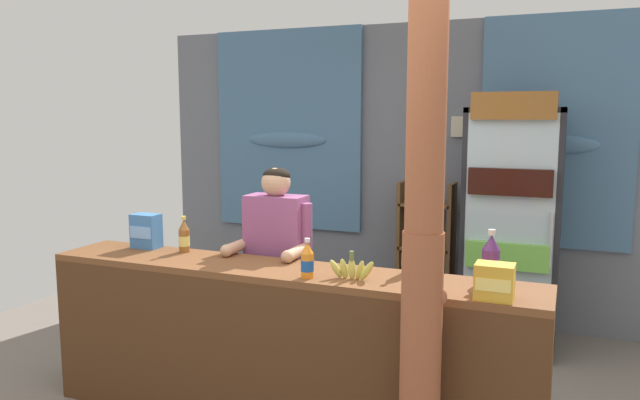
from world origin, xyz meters
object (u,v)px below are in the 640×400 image
plastic_lawn_chair (256,278)px  snack_box_biscuit (146,231)px  shopkeeper (276,253)px  soda_bottle_grape_soda (491,260)px  drink_fridge (512,212)px  soda_bottle_orange_soda (307,261)px  stall_counter (274,337)px  timber_post (423,244)px  soda_bottle_lime_soda (408,255)px  snack_box_choco_powder (495,282)px  banana_bunch (352,269)px  bottle_shelf_rack (426,252)px  soda_bottle_iced_tea (184,237)px

plastic_lawn_chair → snack_box_biscuit: 1.31m
shopkeeper → soda_bottle_grape_soda: 1.42m
drink_fridge → soda_bottle_orange_soda: (-0.90, -1.93, -0.04)m
drink_fridge → soda_bottle_grape_soda: drink_fridge is taller
stall_counter → timber_post: bearing=-16.0°
timber_post → soda_bottle_lime_soda: timber_post is taller
snack_box_choco_powder → plastic_lawn_chair: bearing=145.4°
soda_bottle_grape_soda → snack_box_biscuit: bearing=-179.8°
drink_fridge → banana_bunch: 1.98m
snack_box_choco_powder → shopkeeper: bearing=159.4°
bottle_shelf_rack → snack_box_choco_powder: (0.83, -2.24, 0.40)m
stall_counter → plastic_lawn_chair: 1.65m
shopkeeper → soda_bottle_orange_soda: 0.71m
soda_bottle_lime_soda → soda_bottle_iced_tea: 1.48m
plastic_lawn_chair → shopkeeper: 1.20m
timber_post → drink_fridge: timber_post is taller
snack_box_choco_powder → banana_bunch: snack_box_choco_powder is taller
soda_bottle_orange_soda → soda_bottle_lime_soda: bearing=30.9°
bottle_shelf_rack → soda_bottle_grape_soda: bottle_shelf_rack is taller
soda_bottle_iced_tea → banana_bunch: soda_bottle_iced_tea is taller
soda_bottle_grape_soda → snack_box_choco_powder: 0.32m
snack_box_biscuit → snack_box_choco_powder: size_ratio=1.25×
soda_bottle_iced_tea → bottle_shelf_rack: bearing=59.3°
plastic_lawn_chair → stall_counter: bearing=-58.0°
plastic_lawn_chair → banana_bunch: (1.33, -1.36, 0.53)m
timber_post → bottle_shelf_rack: (-0.53, 2.45, -0.60)m
stall_counter → soda_bottle_lime_soda: bearing=19.7°
stall_counter → snack_box_biscuit: (-1.08, 0.25, 0.50)m
drink_fridge → stall_counter: bearing=-120.7°
stall_counter → soda_bottle_iced_tea: (-0.77, 0.24, 0.49)m
plastic_lawn_chair → soda_bottle_iced_tea: 1.30m
timber_post → drink_fridge: (0.21, 2.16, -0.16)m
stall_counter → snack_box_choco_powder: snack_box_choco_powder is taller
soda_bottle_iced_tea → soda_bottle_grape_soda: bearing=0.5°
bottle_shelf_rack → snack_box_choco_powder: 2.42m
timber_post → snack_box_choco_powder: timber_post is taller
soda_bottle_grape_soda → snack_box_biscuit: size_ratio=1.25×
soda_bottle_orange_soda → plastic_lawn_chair: bearing=127.6°
soda_bottle_grape_soda → plastic_lawn_chair: bearing=150.8°
soda_bottle_orange_soda → snack_box_choco_powder: 0.99m
bottle_shelf_rack → soda_bottle_iced_tea: bottle_shelf_rack is taller
shopkeeper → stall_counter: bearing=-65.2°
bottle_shelf_rack → plastic_lawn_chair: size_ratio=1.48×
soda_bottle_orange_soda → snack_box_biscuit: snack_box_biscuit is taller
soda_bottle_orange_soda → snack_box_biscuit: bearing=167.8°
timber_post → shopkeeper: size_ratio=1.74×
soda_bottle_lime_soda → bottle_shelf_rack: bearing=99.5°
snack_box_biscuit → banana_bunch: snack_box_biscuit is taller
soda_bottle_iced_tea → snack_box_biscuit: (-0.31, 0.01, 0.01)m
stall_counter → drink_fridge: bearing=59.3°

